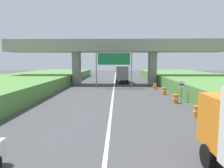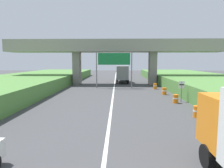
{
  "view_description": "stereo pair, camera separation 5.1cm",
  "coord_description": "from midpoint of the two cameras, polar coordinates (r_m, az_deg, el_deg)",
  "views": [
    {
      "loc": [
        0.51,
        1.06,
        4.28
      ],
      "look_at": [
        0.0,
        21.51,
        2.0
      ],
      "focal_mm": 32.13,
      "sensor_mm": 36.0,
      "label": 1
    },
    {
      "loc": [
        0.56,
        1.06,
        4.28
      ],
      "look_at": [
        0.0,
        21.51,
        2.0
      ],
      "focal_mm": 32.13,
      "sensor_mm": 36.0,
      "label": 2
    }
  ],
  "objects": [
    {
      "name": "construction_barrel_4",
      "position": [
        27.02,
        14.71,
        -1.98
      ],
      "size": [
        0.57,
        0.57,
        0.9
      ],
      "color": "orange",
      "rests_on": "ground"
    },
    {
      "name": "lane_centre_stripe",
      "position": [
        30.53,
        0.55,
        -1.69
      ],
      "size": [
        0.2,
        102.58,
        0.01
      ],
      "primitive_type": "cube",
      "color": "white",
      "rests_on": "ground"
    },
    {
      "name": "overhead_highway_sign",
      "position": [
        32.56,
        0.63,
        6.42
      ],
      "size": [
        5.88,
        0.18,
        5.79
      ],
      "color": "slate",
      "rests_on": "ground"
    },
    {
      "name": "construction_barrel_5",
      "position": [
        32.2,
        12.2,
        -0.6
      ],
      "size": [
        0.57,
        0.57,
        0.9
      ],
      "color": "orange",
      "rests_on": "ground"
    },
    {
      "name": "speed_limit_sign",
      "position": [
        22.6,
        19.24,
        -1.13
      ],
      "size": [
        0.6,
        0.08,
        2.23
      ],
      "color": "slate",
      "rests_on": "ground"
    },
    {
      "name": "construction_barrel_2",
      "position": [
        16.91,
        23.09,
        -7.22
      ],
      "size": [
        0.57,
        0.57,
        0.9
      ],
      "color": "orange",
      "rests_on": "ground"
    },
    {
      "name": "construction_barrel_3",
      "position": [
        21.86,
        17.7,
        -4.01
      ],
      "size": [
        0.57,
        0.57,
        0.9
      ],
      "color": "orange",
      "rests_on": "ground"
    },
    {
      "name": "overpass_bridge",
      "position": [
        38.11,
        0.78,
        9.41
      ],
      "size": [
        40.0,
        4.8,
        8.29
      ],
      "color": "gray",
      "rests_on": "ground"
    },
    {
      "name": "truck_red",
      "position": [
        41.11,
        2.96,
        3.07
      ],
      "size": [
        2.44,
        7.3,
        3.44
      ],
      "color": "black",
      "rests_on": "ground"
    }
  ]
}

